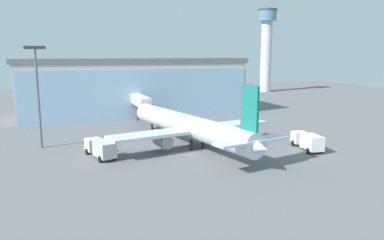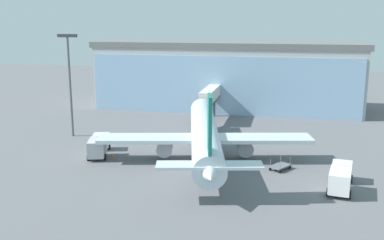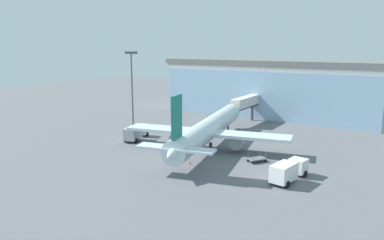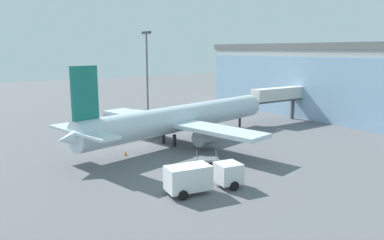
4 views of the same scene
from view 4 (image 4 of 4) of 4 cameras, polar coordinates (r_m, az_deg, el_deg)
ground at (r=51.99m, az=-7.05°, el=-3.77°), size 240.00×240.00×0.00m
terminal_building at (r=78.95m, az=20.44°, el=5.77°), size 55.90×17.41×14.12m
jet_bridge at (r=69.60m, az=12.98°, el=3.65°), size 2.38×11.30×6.11m
apron_light_mast at (r=75.29m, az=-6.87°, el=8.32°), size 3.20×0.40×16.40m
airplane at (r=52.33m, az=-1.96°, el=0.18°), size 28.78×36.93×11.18m
catering_truck at (r=64.63m, az=-10.36°, el=0.32°), size 4.03×7.62×2.65m
fuel_truck at (r=34.65m, az=1.47°, el=-8.58°), size 3.50×7.57×2.65m
baggage_cart at (r=43.19m, az=2.24°, el=-6.01°), size 2.89×3.22×1.50m
safety_cone_nose at (r=47.10m, az=-10.08°, el=-5.03°), size 0.36×0.36×0.55m
safety_cone_wingtip at (r=62.72m, az=-9.90°, el=-1.09°), size 0.36×0.36×0.55m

